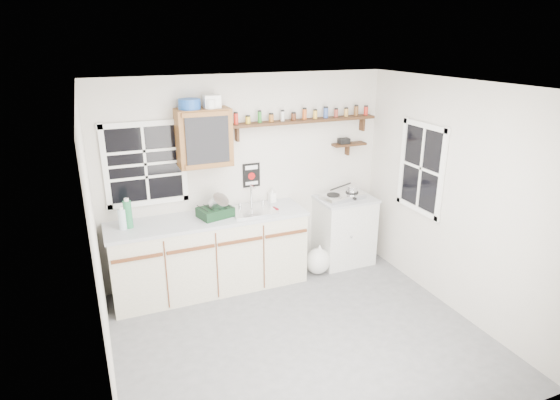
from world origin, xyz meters
The scene contains 18 objects.
room centered at (0.00, 0.00, 1.25)m, with size 3.64×3.24×2.54m.
main_cabinet centered at (-0.58, 1.30, 0.46)m, with size 2.31×0.63×0.92m.
right_cabinet centered at (1.25, 1.32, 0.46)m, with size 0.73×0.57×0.91m.
sink centered at (-0.05, 1.30, 0.93)m, with size 0.52×0.44×0.29m.
upper_cabinet centered at (-0.55, 1.44, 1.82)m, with size 0.60×0.32×0.65m.
upper_cabinet_clutter centered at (-0.58, 1.44, 2.21)m, with size 0.46×0.24×0.14m.
spice_shelf centered at (0.73, 1.51, 1.93)m, with size 1.91×0.18×0.35m.
secondary_shelf centered at (1.36, 1.52, 1.58)m, with size 0.45×0.16×0.24m.
warning_sign centered at (0.05, 1.59, 1.28)m, with size 0.22×0.02×0.30m.
window_back centered at (-1.20, 1.59, 1.55)m, with size 0.93×0.03×0.98m.
window_right centered at (1.79, 0.55, 1.45)m, with size 0.03×0.78×1.08m.
water_bottles centered at (-1.48, 1.33, 1.06)m, with size 0.15×0.10×0.34m.
dish_rack centered at (-0.49, 1.30, 1.01)m, with size 0.43×0.37×0.28m.
soap_bottle centered at (0.30, 1.52, 1.01)m, with size 0.08×0.08×0.18m, color silver.
rag centered at (0.19, 1.25, 0.93)m, with size 0.12×0.10×0.02m, color maroon.
hotplate centered at (1.19, 1.31, 0.95)m, with size 0.58×0.36×0.08m.
saucepan centered at (1.32, 1.31, 1.02)m, with size 0.32×0.23×0.15m.
trash_bag centered at (0.77, 1.13, 0.18)m, with size 0.37×0.34×0.42m.
Camera 1 is at (-1.74, -3.67, 2.90)m, focal length 30.00 mm.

